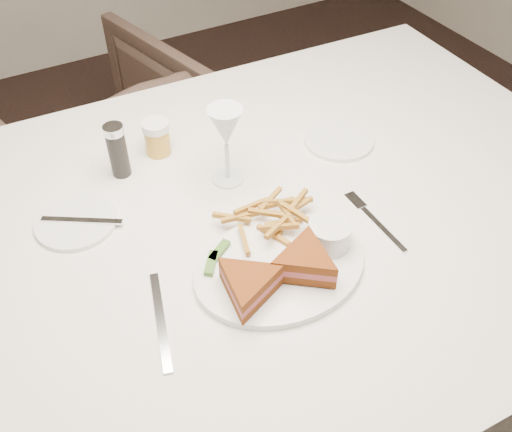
{
  "coord_description": "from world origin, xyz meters",
  "views": [
    {
      "loc": [
        -0.05,
        -0.43,
        1.54
      ],
      "look_at": [
        0.32,
        0.24,
        0.8
      ],
      "focal_mm": 40.0,
      "sensor_mm": 36.0,
      "label": 1
    }
  ],
  "objects": [
    {
      "name": "chair_far",
      "position": [
        0.24,
        1.26,
        0.34
      ],
      "size": [
        0.8,
        0.77,
        0.69
      ],
      "primitive_type": "imported",
      "rotation": [
        0.0,
        0.0,
        3.39
      ],
      "color": "#4A372D",
      "rests_on": "ground"
    },
    {
      "name": "table",
      "position": [
        0.32,
        0.29,
        0.38
      ],
      "size": [
        1.68,
        1.15,
        0.75
      ],
      "primitive_type": "cube",
      "rotation": [
        0.0,
        0.0,
        -0.04
      ],
      "color": "silver",
      "rests_on": "ground"
    },
    {
      "name": "table_setting",
      "position": [
        0.32,
        0.24,
        0.79
      ],
      "size": [
        0.76,
        0.63,
        0.18
      ],
      "color": "white",
      "rests_on": "table"
    }
  ]
}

